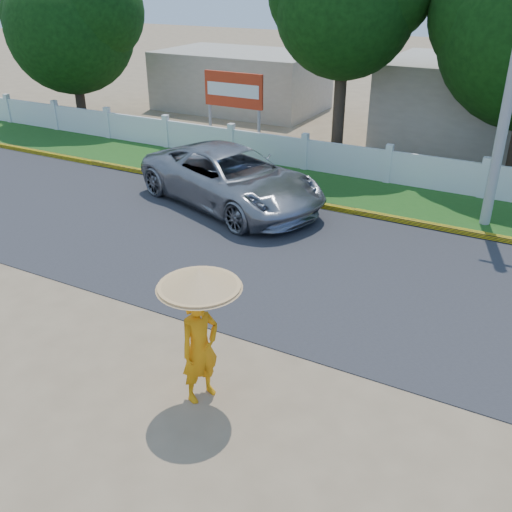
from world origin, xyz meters
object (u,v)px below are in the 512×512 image
(monk_with_parasol, at_px, (199,316))
(billboard, at_px, (234,94))
(utility_pole, at_px, (509,94))
(vehicle, at_px, (231,178))

(monk_with_parasol, bearing_deg, billboard, 118.24)
(utility_pole, xyz_separation_m, billboard, (-9.96, 3.22, -1.42))
(utility_pole, xyz_separation_m, monk_with_parasol, (-2.98, -9.79, -2.00))
(vehicle, height_order, billboard, billboard)
(monk_with_parasol, bearing_deg, vehicle, 117.36)
(vehicle, relative_size, billboard, 2.08)
(monk_with_parasol, distance_m, billboard, 14.77)
(vehicle, relative_size, monk_with_parasol, 2.56)
(vehicle, bearing_deg, monk_with_parasol, -133.21)
(monk_with_parasol, height_order, billboard, billboard)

